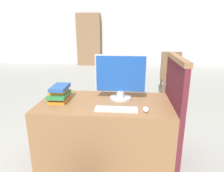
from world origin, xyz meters
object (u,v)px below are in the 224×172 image
object	(u,v)px
mouse	(146,109)
far_chair	(171,74)
book_stack	(59,94)
monitor	(121,78)
keyboard	(116,109)

from	to	relation	value
mouse	far_chair	xyz separation A→B (m)	(0.75, 2.54, -0.21)
book_stack	mouse	bearing A→B (deg)	-11.86
monitor	mouse	size ratio (longest dim) A/B	5.48
book_stack	far_chair	world-z (taller)	far_chair
monitor	mouse	distance (m)	0.48
book_stack	far_chair	distance (m)	2.89
keyboard	mouse	size ratio (longest dim) A/B	4.05
monitor	far_chair	size ratio (longest dim) A/B	0.56
monitor	keyboard	size ratio (longest dim) A/B	1.35
mouse	far_chair	bearing A→B (deg)	73.59
keyboard	far_chair	bearing A→B (deg)	67.84
mouse	book_stack	size ratio (longest dim) A/B	0.37
mouse	monitor	bearing A→B (deg)	128.00
book_stack	keyboard	bearing A→B (deg)	-16.73
mouse	keyboard	bearing A→B (deg)	179.49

